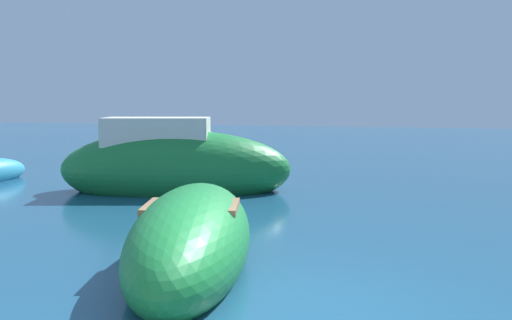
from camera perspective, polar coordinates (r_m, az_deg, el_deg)
name	(u,v)px	position (r m, az deg, el deg)	size (l,w,h in m)	color
ground	(287,317)	(6.07, 3.16, -15.47)	(80.00, 80.00, 0.00)	navy
moored_boat_1	(174,166)	(13.89, -8.18, -0.65)	(5.92, 3.50, 2.22)	#197233
moored_boat_3	(187,146)	(22.50, -6.97, 1.41)	(2.68, 4.67, 1.37)	white
moored_boat_5	(192,240)	(7.63, -6.42, -7.95)	(2.56, 4.83, 1.37)	#197233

